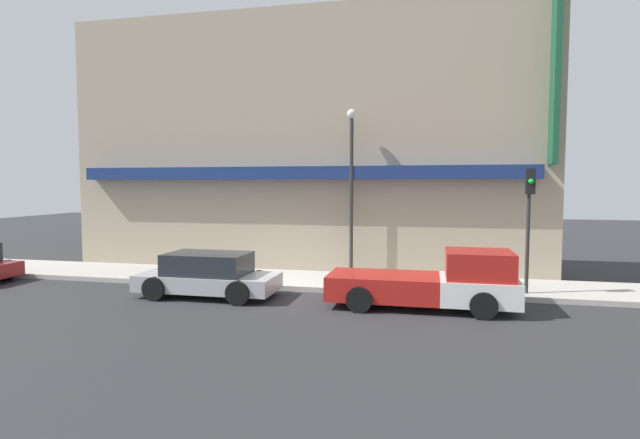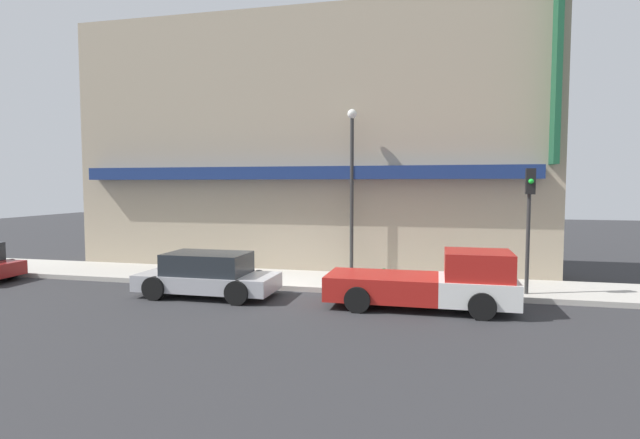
{
  "view_description": "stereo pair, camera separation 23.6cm",
  "coord_description": "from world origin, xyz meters",
  "px_view_note": "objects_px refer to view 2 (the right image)",
  "views": [
    {
      "loc": [
        5.27,
        -16.11,
        3.63
      ],
      "look_at": [
        1.4,
        1.26,
        2.37
      ],
      "focal_mm": 28.0,
      "sensor_mm": 36.0,
      "label": 1
    },
    {
      "loc": [
        5.5,
        -16.05,
        3.63
      ],
      "look_at": [
        1.4,
        1.26,
        2.37
      ],
      "focal_mm": 28.0,
      "sensor_mm": 36.0,
      "label": 2
    }
  ],
  "objects_px": {
    "pickup_truck": "(433,283)",
    "traffic_light": "(529,209)",
    "street_lamp": "(352,174)",
    "parked_car": "(208,275)",
    "fire_hydrant": "(384,278)"
  },
  "relations": [
    {
      "from": "pickup_truck",
      "to": "traffic_light",
      "type": "relative_size",
      "value": 1.38
    },
    {
      "from": "pickup_truck",
      "to": "street_lamp",
      "type": "height_order",
      "value": "street_lamp"
    },
    {
      "from": "pickup_truck",
      "to": "traffic_light",
      "type": "distance_m",
      "value": 4.01
    },
    {
      "from": "pickup_truck",
      "to": "parked_car",
      "type": "distance_m",
      "value": 7.15
    },
    {
      "from": "pickup_truck",
      "to": "street_lamp",
      "type": "xyz_separation_m",
      "value": [
        -3.08,
        3.89,
        3.26
      ]
    },
    {
      "from": "fire_hydrant",
      "to": "street_lamp",
      "type": "relative_size",
      "value": 0.1
    },
    {
      "from": "parked_car",
      "to": "fire_hydrant",
      "type": "xyz_separation_m",
      "value": [
        5.52,
        1.82,
        -0.2
      ]
    },
    {
      "from": "traffic_light",
      "to": "street_lamp",
      "type": "bearing_deg",
      "value": 161.11
    },
    {
      "from": "fire_hydrant",
      "to": "traffic_light",
      "type": "relative_size",
      "value": 0.17
    },
    {
      "from": "fire_hydrant",
      "to": "pickup_truck",
      "type": "bearing_deg",
      "value": -48.23
    },
    {
      "from": "parked_car",
      "to": "pickup_truck",
      "type": "bearing_deg",
      "value": -0.33
    },
    {
      "from": "pickup_truck",
      "to": "fire_hydrant",
      "type": "relative_size",
      "value": 8.34
    },
    {
      "from": "street_lamp",
      "to": "traffic_light",
      "type": "relative_size",
      "value": 1.59
    },
    {
      "from": "parked_car",
      "to": "fire_hydrant",
      "type": "bearing_deg",
      "value": 17.95
    },
    {
      "from": "pickup_truck",
      "to": "fire_hydrant",
      "type": "xyz_separation_m",
      "value": [
        -1.63,
        1.82,
        -0.27
      ]
    }
  ]
}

